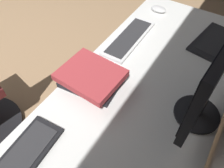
% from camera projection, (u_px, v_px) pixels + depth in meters
% --- Properties ---
extents(desk, '(2.10, 0.73, 0.73)m').
position_uv_depth(desk, '(121.00, 129.00, 1.03)').
color(desk, white).
rests_on(desk, ground).
extents(monitor_primary, '(0.50, 0.20, 0.45)m').
position_uv_depth(monitor_primary, '(216.00, 76.00, 0.81)').
color(monitor_primary, black).
rests_on(monitor_primary, desk).
extents(keyboard_main, '(0.43, 0.17, 0.02)m').
position_uv_depth(keyboard_main, '(15.00, 166.00, 0.84)').
color(keyboard_main, black).
rests_on(keyboard_main, desk).
extents(keyboard_spare, '(0.42, 0.14, 0.02)m').
position_uv_depth(keyboard_spare, '(129.00, 38.00, 1.33)').
color(keyboard_spare, silver).
rests_on(keyboard_spare, desk).
extents(mouse_main, '(0.06, 0.10, 0.03)m').
position_uv_depth(mouse_main, '(159.00, 9.00, 1.52)').
color(mouse_main, silver).
rests_on(mouse_main, desk).
extents(book_stack_near, '(0.25, 0.30, 0.09)m').
position_uv_depth(book_stack_near, '(91.00, 78.00, 1.08)').
color(book_stack_near, black).
rests_on(book_stack_near, desk).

